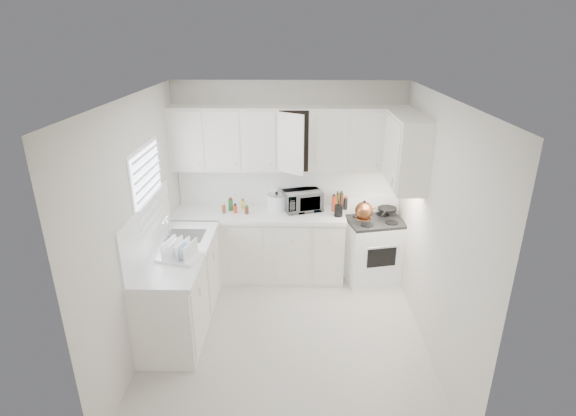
{
  "coord_description": "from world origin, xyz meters",
  "views": [
    {
      "loc": [
        0.1,
        -4.13,
        3.17
      ],
      "look_at": [
        0.0,
        0.7,
        1.25
      ],
      "focal_mm": 27.92,
      "sensor_mm": 36.0,
      "label": 1
    }
  ],
  "objects_px": {
    "rice_cooker": "(277,201)",
    "utensil_crock": "(339,203)",
    "tea_kettle": "(364,209)",
    "stove": "(373,241)",
    "dish_rack": "(179,249)",
    "microwave": "(303,198)"
  },
  "relations": [
    {
      "from": "tea_kettle",
      "to": "dish_rack",
      "type": "bearing_deg",
      "value": -140.37
    },
    {
      "from": "microwave",
      "to": "stove",
      "type": "bearing_deg",
      "value": -25.21
    },
    {
      "from": "stove",
      "to": "rice_cooker",
      "type": "relative_size",
      "value": 4.4
    },
    {
      "from": "stove",
      "to": "tea_kettle",
      "type": "distance_m",
      "value": 0.57
    },
    {
      "from": "tea_kettle",
      "to": "rice_cooker",
      "type": "relative_size",
      "value": 1.14
    },
    {
      "from": "rice_cooker",
      "to": "tea_kettle",
      "type": "bearing_deg",
      "value": -28.95
    },
    {
      "from": "microwave",
      "to": "rice_cooker",
      "type": "distance_m",
      "value": 0.34
    },
    {
      "from": "stove",
      "to": "dish_rack",
      "type": "distance_m",
      "value": 2.64
    },
    {
      "from": "rice_cooker",
      "to": "microwave",
      "type": "bearing_deg",
      "value": -15.34
    },
    {
      "from": "microwave",
      "to": "utensil_crock",
      "type": "bearing_deg",
      "value": -42.35
    },
    {
      "from": "stove",
      "to": "tea_kettle",
      "type": "height_order",
      "value": "tea_kettle"
    },
    {
      "from": "tea_kettle",
      "to": "dish_rack",
      "type": "height_order",
      "value": "tea_kettle"
    },
    {
      "from": "stove",
      "to": "microwave",
      "type": "relative_size",
      "value": 2.3
    },
    {
      "from": "rice_cooker",
      "to": "utensil_crock",
      "type": "height_order",
      "value": "utensil_crock"
    },
    {
      "from": "stove",
      "to": "rice_cooker",
      "type": "bearing_deg",
      "value": 162.48
    },
    {
      "from": "tea_kettle",
      "to": "utensil_crock",
      "type": "relative_size",
      "value": 0.8
    },
    {
      "from": "dish_rack",
      "to": "microwave",
      "type": "bearing_deg",
      "value": 62.07
    },
    {
      "from": "rice_cooker",
      "to": "dish_rack",
      "type": "bearing_deg",
      "value": -139.69
    },
    {
      "from": "microwave",
      "to": "utensil_crock",
      "type": "distance_m",
      "value": 0.5
    },
    {
      "from": "rice_cooker",
      "to": "utensil_crock",
      "type": "bearing_deg",
      "value": -29.46
    },
    {
      "from": "rice_cooker",
      "to": "dish_rack",
      "type": "xyz_separation_m",
      "value": [
        -0.96,
        -1.39,
        -0.01
      ]
    },
    {
      "from": "stove",
      "to": "utensil_crock",
      "type": "bearing_deg",
      "value": 177.9
    }
  ]
}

